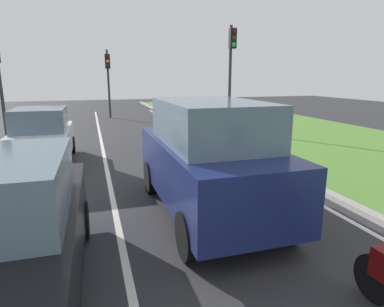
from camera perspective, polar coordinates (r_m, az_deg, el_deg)
The scene contains 10 objects.
ground_plane at distance 11.24m, azimuth -11.38°, elevation -0.96°, with size 60.00×60.00×0.00m, color #2D2D30.
lane_line_center at distance 11.20m, azimuth -14.94°, elevation -1.19°, with size 0.12×32.00×0.01m, color silver.
lane_line_right_edge at distance 12.12m, azimuth 5.79°, elevation 0.28°, with size 0.12×32.00×0.01m, color silver.
grass_verge_right at distance 14.70m, azimuth 23.68°, elevation 1.63°, with size 9.00×48.00×0.06m, color #548433.
curb_right at distance 12.30m, azimuth 7.94°, elevation 0.69°, with size 0.24×48.00×0.12m, color #9E9B93.
car_suv_ahead at distance 6.38m, azimuth 2.91°, elevation -0.78°, with size 1.98×4.51×2.28m.
car_sedan_left_lane at distance 4.54m, azimuth -30.36°, elevation -11.99°, with size 1.89×4.33×1.86m.
car_hatchback_far at distance 11.32m, azimuth -24.62°, elevation 2.75°, with size 1.73×3.70×1.78m.
traffic_light_near_right at distance 16.17m, azimuth 6.88°, elevation 15.81°, with size 0.32×0.50×5.05m.
traffic_light_far_median at distance 22.63m, azimuth -14.44°, elevation 13.51°, with size 0.32×0.50×4.41m.
Camera 1 is at (-1.04, 3.14, 2.72)m, focal length 30.56 mm.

